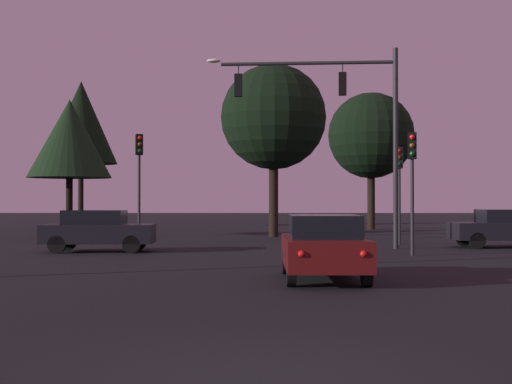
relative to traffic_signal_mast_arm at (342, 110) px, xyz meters
name	(u,v)px	position (x,y,z in m)	size (l,w,h in m)	color
ground_plane	(261,243)	(-3.18, 4.01, -5.41)	(168.00, 168.00, 0.00)	black
traffic_signal_mast_arm	(342,110)	(0.00, 0.00, 0.00)	(7.49, 0.74, 7.81)	#232326
traffic_light_corner_left	(139,167)	(-8.42, 2.84, -2.07)	(0.36, 0.39, 4.75)	#232326
traffic_light_corner_right	(412,168)	(1.94, -3.69, -2.45)	(0.34, 0.37, 4.17)	#232326
traffic_light_median	(399,175)	(2.69, 2.37, -2.47)	(0.36, 0.38, 4.14)	#232326
car_nearside_lane	(323,246)	(-1.73, -11.12, -4.62)	(1.82, 4.21, 1.52)	#4C0F0F
car_crossing_left	(98,230)	(-9.14, -1.81, -4.62)	(4.10, 1.93, 1.52)	black
car_crossing_right	(506,228)	(6.59, 0.68, -4.62)	(4.30, 1.97, 1.52)	black
tree_behind_sign	(371,136)	(4.14, 19.24, 0.78)	(5.69, 5.69, 9.06)	black
tree_left_far	(70,139)	(-13.05, 8.80, -0.34)	(4.30, 4.30, 7.12)	black
tree_center_horizon	(274,117)	(-2.51, 9.30, 0.83)	(5.51, 5.51, 9.02)	black
tree_right_cluster	(81,123)	(-15.77, 21.87, 1.97)	(5.03, 5.03, 10.30)	black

